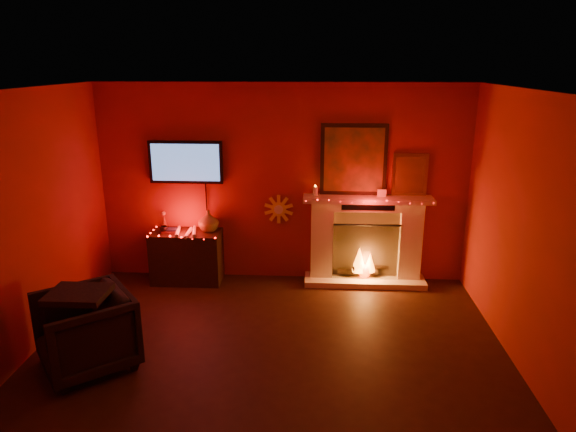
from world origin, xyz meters
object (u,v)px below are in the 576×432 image
at_px(armchair, 85,331).
at_px(console_table, 188,254).
at_px(fireplace, 365,232).
at_px(tv, 186,162).
at_px(sunburst_clock, 279,209).

bearing_deg(armchair, console_table, 128.48).
bearing_deg(fireplace, tv, 178.50).
distance_m(sunburst_clock, console_table, 1.40).
xyz_separation_m(fireplace, armchair, (-2.94, -2.27, -0.33)).
xyz_separation_m(tv, sunburst_clock, (1.25, 0.03, -0.65)).
bearing_deg(sunburst_clock, tv, -178.76).
xyz_separation_m(sunburst_clock, console_table, (-1.24, -0.22, -0.60)).
xyz_separation_m(tv, console_table, (0.00, -0.19, -1.25)).
distance_m(console_table, armchair, 2.20).
bearing_deg(fireplace, sunburst_clock, 175.63).
distance_m(sunburst_clock, armchair, 3.00).
bearing_deg(tv, fireplace, -1.50).
bearing_deg(sunburst_clock, armchair, -126.57).
xyz_separation_m(sunburst_clock, armchair, (-1.75, -2.36, -0.61)).
height_order(sunburst_clock, armchair, sunburst_clock).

